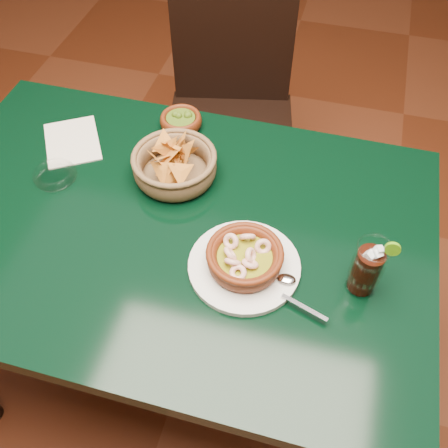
% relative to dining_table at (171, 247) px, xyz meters
% --- Properties ---
extents(ground, '(7.00, 7.00, 0.00)m').
position_rel_dining_table_xyz_m(ground, '(0.00, 0.00, -0.65)').
color(ground, '#471C0C').
rests_on(ground, ground).
extents(dining_table, '(1.20, 0.80, 0.75)m').
position_rel_dining_table_xyz_m(dining_table, '(0.00, 0.00, 0.00)').
color(dining_table, black).
rests_on(dining_table, ground).
extents(dining_chair, '(0.52, 0.52, 0.94)m').
position_rel_dining_table_xyz_m(dining_chair, '(-0.03, 0.71, -0.13)').
color(dining_chair, black).
rests_on(dining_chair, ground).
extents(shrimp_plate, '(0.31, 0.24, 0.07)m').
position_rel_dining_table_xyz_m(shrimp_plate, '(0.20, -0.08, 0.13)').
color(shrimp_plate, silver).
rests_on(shrimp_plate, dining_table).
extents(chip_basket, '(0.24, 0.24, 0.15)m').
position_rel_dining_table_xyz_m(chip_basket, '(-0.03, 0.14, 0.14)').
color(chip_basket, brown).
rests_on(chip_basket, dining_table).
extents(guacamole_ramekin, '(0.13, 0.13, 0.04)m').
position_rel_dining_table_xyz_m(guacamole_ramekin, '(-0.07, 0.32, 0.12)').
color(guacamole_ramekin, '#4E1C0A').
rests_on(guacamole_ramekin, dining_table).
extents(cola_drink, '(0.14, 0.14, 0.16)m').
position_rel_dining_table_xyz_m(cola_drink, '(0.44, -0.06, 0.17)').
color(cola_drink, white).
rests_on(cola_drink, dining_table).
extents(glass_ashtray, '(0.11, 0.11, 0.03)m').
position_rel_dining_table_xyz_m(glass_ashtray, '(-0.31, 0.06, 0.11)').
color(glass_ashtray, white).
rests_on(glass_ashtray, dining_table).
extents(paper_menu, '(0.21, 0.22, 0.00)m').
position_rel_dining_table_xyz_m(paper_menu, '(-0.33, 0.19, 0.10)').
color(paper_menu, beige).
rests_on(paper_menu, dining_table).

